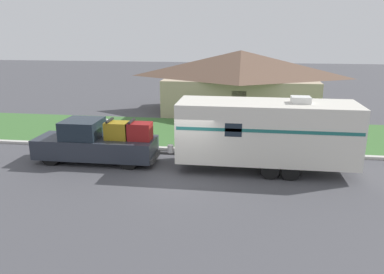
% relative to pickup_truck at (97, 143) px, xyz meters
% --- Properties ---
extents(ground_plane, '(120.00, 120.00, 0.00)m').
position_rel_pickup_truck_xyz_m(ground_plane, '(4.40, -1.52, -0.93)').
color(ground_plane, '#47474C').
extents(curb_strip, '(80.00, 0.30, 0.14)m').
position_rel_pickup_truck_xyz_m(curb_strip, '(4.40, 2.23, -0.86)').
color(curb_strip, beige).
rests_on(curb_strip, ground_plane).
extents(lawn_strip, '(80.00, 7.00, 0.03)m').
position_rel_pickup_truck_xyz_m(lawn_strip, '(4.40, 5.88, -0.92)').
color(lawn_strip, '#3D6B33').
rests_on(lawn_strip, ground_plane).
extents(house_across_street, '(11.91, 6.52, 4.65)m').
position_rel_pickup_truck_xyz_m(house_across_street, '(6.48, 12.37, 1.48)').
color(house_across_street, tan).
rests_on(house_across_street, ground_plane).
extents(pickup_truck, '(5.79, 1.91, 2.10)m').
position_rel_pickup_truck_xyz_m(pickup_truck, '(0.00, 0.00, 0.00)').
color(pickup_truck, black).
rests_on(pickup_truck, ground_plane).
extents(travel_trailer, '(8.66, 2.50, 3.37)m').
position_rel_pickup_truck_xyz_m(travel_trailer, '(7.84, -0.00, 0.86)').
color(travel_trailer, black).
rests_on(travel_trailer, ground_plane).
extents(mailbox, '(0.48, 0.20, 1.40)m').
position_rel_pickup_truck_xyz_m(mailbox, '(-0.74, 2.85, 0.14)').
color(mailbox, brown).
rests_on(mailbox, ground_plane).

